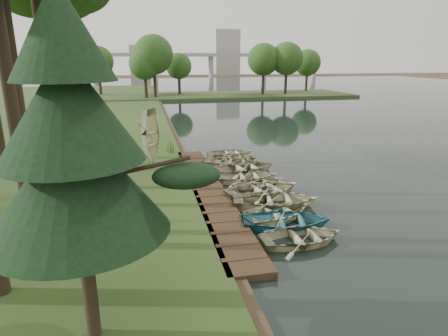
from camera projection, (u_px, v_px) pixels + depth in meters
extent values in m
plane|color=#3D2F1D|center=(239.00, 192.00, 19.24)|extent=(300.00, 300.00, 0.00)
cube|color=black|center=(444.00, 117.00, 44.02)|extent=(130.00, 200.00, 0.05)
cube|color=#392516|center=(208.00, 192.00, 18.87)|extent=(1.60, 16.00, 0.30)
cube|color=#30421D|center=(214.00, 96.00, 67.72)|extent=(50.00, 14.00, 0.45)
cylinder|color=black|center=(76.00, 82.00, 62.31)|extent=(0.50, 0.50, 4.80)
sphere|color=#284D1A|center=(74.00, 60.00, 61.30)|extent=(5.60, 5.60, 5.60)
cylinder|color=black|center=(118.00, 82.00, 63.64)|extent=(0.50, 0.50, 4.80)
sphere|color=#284D1A|center=(116.00, 60.00, 62.63)|extent=(5.60, 5.60, 5.60)
cylinder|color=black|center=(157.00, 81.00, 64.98)|extent=(0.50, 0.50, 4.80)
sphere|color=#284D1A|center=(156.00, 60.00, 63.97)|extent=(5.60, 5.60, 5.60)
cylinder|color=black|center=(195.00, 81.00, 66.31)|extent=(0.50, 0.50, 4.80)
sphere|color=#284D1A|center=(195.00, 60.00, 65.30)|extent=(5.60, 5.60, 5.60)
cylinder|color=black|center=(232.00, 80.00, 67.65)|extent=(0.50, 0.50, 4.80)
sphere|color=#284D1A|center=(232.00, 60.00, 66.64)|extent=(5.60, 5.60, 5.60)
cylinder|color=black|center=(267.00, 80.00, 68.98)|extent=(0.50, 0.50, 4.80)
sphere|color=#284D1A|center=(268.00, 60.00, 67.98)|extent=(5.60, 5.60, 5.60)
cylinder|color=black|center=(301.00, 80.00, 70.32)|extent=(0.50, 0.50, 4.80)
sphere|color=#284D1A|center=(302.00, 60.00, 69.31)|extent=(5.60, 5.60, 5.60)
cube|color=#A5A5A0|center=(183.00, 55.00, 131.65)|extent=(90.00, 4.00, 1.20)
cylinder|color=#A5A5A0|center=(95.00, 67.00, 126.76)|extent=(1.80, 1.80, 8.00)
cylinder|color=#A5A5A0|center=(155.00, 67.00, 130.77)|extent=(1.80, 1.80, 8.00)
cylinder|color=#A5A5A0|center=(211.00, 66.00, 134.78)|extent=(1.80, 1.80, 8.00)
cylinder|color=#A5A5A0|center=(264.00, 66.00, 138.78)|extent=(1.80, 1.80, 8.00)
cylinder|color=#A5A5A0|center=(314.00, 66.00, 142.79)|extent=(1.80, 1.80, 8.00)
cube|color=#A5A5A0|center=(226.00, 53.00, 154.16)|extent=(10.00, 8.00, 18.00)
cube|color=#A5A5A0|center=(140.00, 60.00, 152.68)|extent=(8.00, 8.00, 12.00)
imported|color=tan|center=(302.00, 235.00, 13.72)|extent=(3.24, 2.38, 0.65)
imported|color=#27646F|center=(287.00, 219.00, 14.99)|extent=(4.02, 3.20, 0.75)
imported|color=tan|center=(278.00, 211.00, 15.83)|extent=(3.95, 3.35, 0.70)
imported|color=tan|center=(275.00, 198.00, 17.10)|extent=(4.38, 3.49, 0.81)
imported|color=tan|center=(264.00, 188.00, 18.44)|extent=(4.47, 3.63, 0.82)
imported|color=tan|center=(260.00, 182.00, 19.61)|extent=(3.61, 3.06, 0.64)
imported|color=tan|center=(247.00, 175.00, 20.70)|extent=(3.59, 2.64, 0.72)
imported|color=tan|center=(244.00, 166.00, 22.21)|extent=(4.36, 3.46, 0.81)
imported|color=tan|center=(233.00, 161.00, 23.40)|extent=(4.44, 3.83, 0.77)
imported|color=tan|center=(232.00, 157.00, 24.70)|extent=(3.85, 3.26, 0.68)
imported|color=tan|center=(230.00, 152.00, 25.95)|extent=(3.26, 2.34, 0.67)
imported|color=tan|center=(153.00, 158.00, 23.30)|extent=(4.19, 3.86, 0.71)
cylinder|color=black|center=(11.00, 98.00, 12.84)|extent=(0.44, 0.44, 9.99)
cylinder|color=black|center=(13.00, 66.00, 15.19)|extent=(0.48, 0.48, 12.02)
cylinder|color=black|center=(46.00, 75.00, 17.56)|extent=(0.46, 0.46, 11.13)
cylinder|color=black|center=(67.00, 77.00, 23.55)|extent=(0.45, 0.45, 10.39)
cylinder|color=black|center=(88.00, 276.00, 8.45)|extent=(0.32, 0.32, 3.11)
cone|color=black|center=(76.00, 175.00, 7.78)|extent=(3.80, 3.80, 2.60)
cone|color=black|center=(68.00, 106.00, 7.38)|extent=(2.90, 2.90, 2.25)
cone|color=black|center=(59.00, 29.00, 6.98)|extent=(2.00, 2.00, 1.90)
cone|color=#3F661E|center=(139.00, 210.00, 14.84)|extent=(0.60, 0.60, 1.08)
cone|color=#3F661E|center=(180.00, 159.00, 22.31)|extent=(0.60, 0.60, 1.07)
cone|color=#3F661E|center=(152.00, 160.00, 22.14)|extent=(0.60, 0.60, 1.04)
cone|color=#3F661E|center=(170.00, 145.00, 26.04)|extent=(0.60, 0.60, 1.01)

